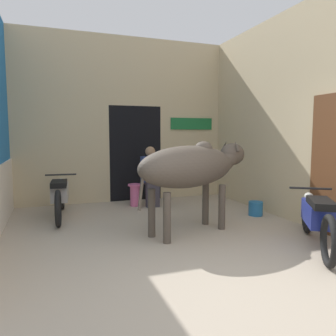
{
  "coord_description": "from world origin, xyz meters",
  "views": [
    {
      "loc": [
        -1.57,
        -2.78,
        1.5
      ],
      "look_at": [
        0.15,
        2.01,
        0.98
      ],
      "focal_mm": 35.0,
      "sensor_mm": 36.0,
      "label": 1
    }
  ],
  "objects_px": {
    "motorcycle_far": "(60,195)",
    "shopkeeper_seated": "(151,175)",
    "motorcycle_near": "(317,217)",
    "plastic_stool": "(135,194)",
    "bucket": "(256,208)",
    "cow": "(193,167)"
  },
  "relations": [
    {
      "from": "motorcycle_near",
      "to": "bucket",
      "type": "bearing_deg",
      "value": 81.34
    },
    {
      "from": "cow",
      "to": "bucket",
      "type": "distance_m",
      "value": 1.84
    },
    {
      "from": "cow",
      "to": "shopkeeper_seated",
      "type": "xyz_separation_m",
      "value": [
        -0.08,
        1.98,
        -0.35
      ]
    },
    {
      "from": "cow",
      "to": "motorcycle_far",
      "type": "height_order",
      "value": "cow"
    },
    {
      "from": "shopkeeper_seated",
      "to": "bucket",
      "type": "bearing_deg",
      "value": -42.23
    },
    {
      "from": "shopkeeper_seated",
      "to": "plastic_stool",
      "type": "relative_size",
      "value": 2.7
    },
    {
      "from": "motorcycle_near",
      "to": "plastic_stool",
      "type": "height_order",
      "value": "motorcycle_near"
    },
    {
      "from": "motorcycle_near",
      "to": "motorcycle_far",
      "type": "distance_m",
      "value": 4.24
    },
    {
      "from": "motorcycle_far",
      "to": "plastic_stool",
      "type": "xyz_separation_m",
      "value": [
        1.52,
        0.48,
        -0.17
      ]
    },
    {
      "from": "cow",
      "to": "bucket",
      "type": "bearing_deg",
      "value": 19.46
    },
    {
      "from": "bucket",
      "to": "motorcycle_near",
      "type": "bearing_deg",
      "value": -98.66
    },
    {
      "from": "cow",
      "to": "motorcycle_near",
      "type": "bearing_deg",
      "value": -44.11
    },
    {
      "from": "shopkeeper_seated",
      "to": "plastic_stool",
      "type": "bearing_deg",
      "value": 160.08
    },
    {
      "from": "plastic_stool",
      "to": "bucket",
      "type": "distance_m",
      "value": 2.47
    },
    {
      "from": "motorcycle_near",
      "to": "plastic_stool",
      "type": "distance_m",
      "value": 3.7
    },
    {
      "from": "shopkeeper_seated",
      "to": "plastic_stool",
      "type": "xyz_separation_m",
      "value": [
        -0.31,
        0.11,
        -0.42
      ]
    },
    {
      "from": "motorcycle_near",
      "to": "bucket",
      "type": "height_order",
      "value": "motorcycle_near"
    },
    {
      "from": "motorcycle_far",
      "to": "bucket",
      "type": "height_order",
      "value": "motorcycle_far"
    },
    {
      "from": "shopkeeper_seated",
      "to": "motorcycle_far",
      "type": "bearing_deg",
      "value": -168.72
    },
    {
      "from": "plastic_stool",
      "to": "cow",
      "type": "bearing_deg",
      "value": -79.54
    },
    {
      "from": "motorcycle_far",
      "to": "shopkeeper_seated",
      "type": "bearing_deg",
      "value": 11.28
    },
    {
      "from": "cow",
      "to": "plastic_stool",
      "type": "xyz_separation_m",
      "value": [
        -0.39,
        2.1,
        -0.76
      ]
    }
  ]
}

